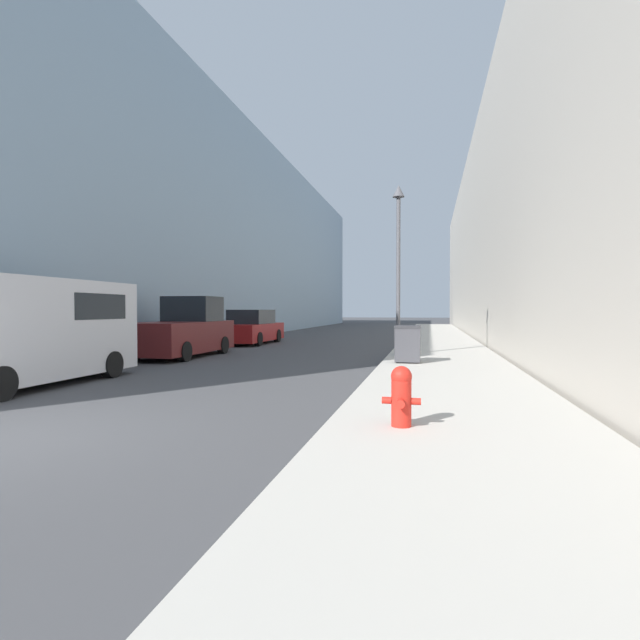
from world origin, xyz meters
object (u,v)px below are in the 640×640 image
object	(u,v)px
trash_bin	(408,343)
parked_sedan_near	(252,328)
pickup_truck	(184,331)
lamppost	(398,252)
white_van	(29,327)
fire_hydrant	(401,395)

from	to	relation	value
trash_bin	parked_sedan_near	xyz separation A→B (m)	(-7.77, 8.35, 0.07)
trash_bin	parked_sedan_near	world-z (taller)	parked_sedan_near
pickup_truck	lamppost	bearing A→B (deg)	5.03
parked_sedan_near	white_van	bearing A→B (deg)	-90.30
white_van	pickup_truck	xyz separation A→B (m)	(0.00, 6.95, -0.39)
trash_bin	white_van	bearing A→B (deg)	-146.21
lamppost	parked_sedan_near	size ratio (longest dim) A/B	1.18
trash_bin	fire_hydrant	bearing A→B (deg)	-88.16
fire_hydrant	white_van	bearing A→B (deg)	161.79
fire_hydrant	parked_sedan_near	xyz separation A→B (m)	(-8.02, 16.26, 0.20)
lamppost	white_van	xyz separation A→B (m)	(-7.43, -7.60, -2.29)
fire_hydrant	white_van	size ratio (longest dim) A/B	0.15
trash_bin	lamppost	distance (m)	3.74
white_van	parked_sedan_near	size ratio (longest dim) A/B	1.08
trash_bin	white_van	size ratio (longest dim) A/B	0.20
white_van	parked_sedan_near	world-z (taller)	white_van
pickup_truck	parked_sedan_near	size ratio (longest dim) A/B	1.01
trash_bin	white_van	xyz separation A→B (m)	(-7.84, -5.25, 0.59)
trash_bin	pickup_truck	size ratio (longest dim) A/B	0.22
fire_hydrant	pickup_truck	xyz separation A→B (m)	(-8.09, 9.61, 0.33)
pickup_truck	parked_sedan_near	xyz separation A→B (m)	(0.07, 6.65, -0.13)
lamppost	parked_sedan_near	xyz separation A→B (m)	(-7.35, 6.00, -2.81)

